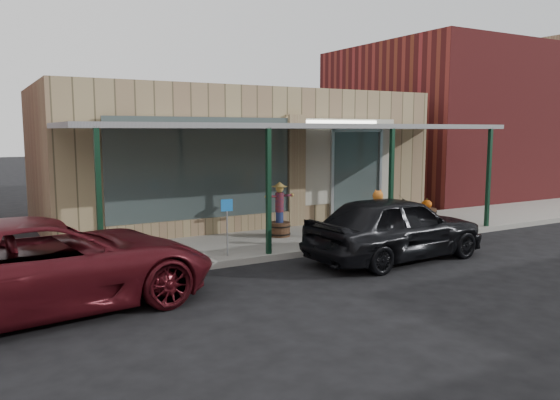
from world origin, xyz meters
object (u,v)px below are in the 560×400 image
barrel_scarecrow (280,218)px  car_maroon (46,265)px  barrel_pumpkin (426,213)px  parked_sedan (396,227)px  handicap_sign (227,220)px

barrel_scarecrow → car_maroon: 6.77m
barrel_scarecrow → car_maroon: bearing=-152.5°
barrel_pumpkin → parked_sedan: parked_sedan is taller
barrel_pumpkin → car_maroon: bearing=-166.0°
handicap_sign → parked_sedan: parked_sedan is taller
barrel_scarecrow → handicap_sign: barrel_scarecrow is taller
handicap_sign → barrel_scarecrow: bearing=41.4°
barrel_pumpkin → handicap_sign: bearing=-170.1°
barrel_pumpkin → car_maroon: 11.59m
barrel_scarecrow → barrel_pumpkin: 5.16m
barrel_pumpkin → parked_sedan: (-3.89, -2.95, 0.35)m
handicap_sign → car_maroon: 4.22m
barrel_scarecrow → barrel_pumpkin: barrel_scarecrow is taller
car_maroon → barrel_scarecrow: bearing=-71.5°
barrel_scarecrow → parked_sedan: size_ratio=0.32×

